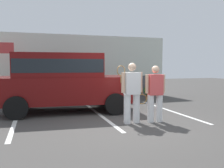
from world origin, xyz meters
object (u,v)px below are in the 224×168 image
object	(u,v)px
parked_suv	(63,80)
potted_plant_by_porch	(149,91)
tennis_player_woman	(155,93)
tennis_player_man	(132,92)

from	to	relation	value
parked_suv	potted_plant_by_porch	bearing A→B (deg)	28.63
tennis_player_woman	parked_suv	bearing A→B (deg)	-41.07
parked_suv	potted_plant_by_porch	distance (m)	4.80
tennis_player_woman	potted_plant_by_porch	bearing A→B (deg)	-110.16
tennis_player_man	potted_plant_by_porch	world-z (taller)	tennis_player_man
parked_suv	tennis_player_woman	size ratio (longest dim) A/B	2.90
potted_plant_by_porch	tennis_player_man	bearing A→B (deg)	-122.34
tennis_player_woman	tennis_player_man	bearing A→B (deg)	-1.12
tennis_player_woman	potted_plant_by_porch	size ratio (longest dim) A/B	2.41
tennis_player_man	tennis_player_woman	world-z (taller)	tennis_player_man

